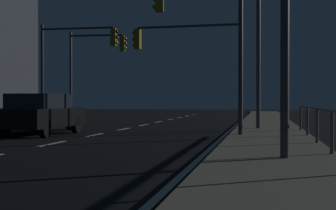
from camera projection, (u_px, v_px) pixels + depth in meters
ground_plane at (99, 134)px, 19.74m from camera, size 112.00×112.00×0.00m
sidewalk_right at (269, 134)px, 18.54m from camera, size 2.79×77.00×0.14m
lane_markings_center at (123, 129)px, 23.18m from camera, size 0.14×50.00×0.01m
lane_edge_line at (232, 128)px, 23.75m from camera, size 0.14×53.00×0.01m
car at (41, 113)px, 19.33m from camera, size 1.96×4.46×1.57m
car_oncoming at (40, 112)px, 21.47m from camera, size 2.07×4.50×1.57m
traffic_light_mid_left at (190, 50)px, 23.33m from camera, size 5.22×0.58×4.87m
traffic_light_near_right at (75, 53)px, 27.46m from camera, size 4.42×0.34×5.49m
traffic_light_far_right at (203, 24)px, 17.56m from camera, size 3.14×0.56×5.54m
traffic_light_overhead_east at (94, 59)px, 30.99m from camera, size 3.61×0.40×5.57m
street_lamp_far_end at (268, 23)px, 21.46m from camera, size 2.50×0.36×7.38m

